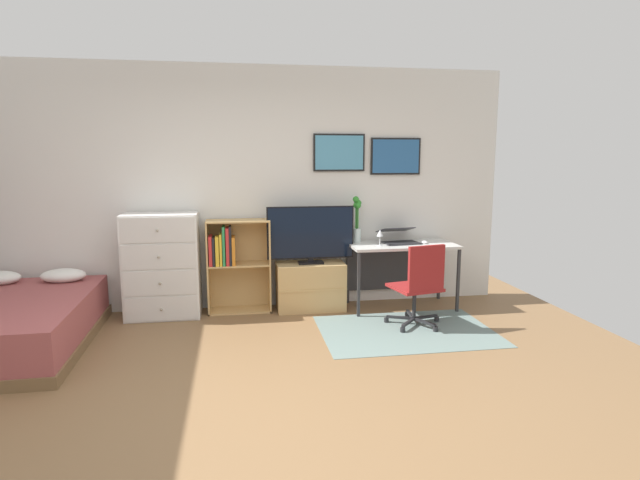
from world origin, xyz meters
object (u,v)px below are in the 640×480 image
(bed, at_px, (5,324))
(dresser, at_px, (162,266))
(tv_stand, at_px, (310,286))
(television, at_px, (311,235))
(desk, at_px, (400,254))
(bamboo_vase, at_px, (357,217))
(laptop, at_px, (399,237))
(bookshelf, at_px, (233,259))
(office_chair, at_px, (420,283))
(wine_glass, at_px, (380,234))
(computer_mouse, at_px, (425,242))

(bed, bearing_deg, dresser, 29.12)
(bed, bearing_deg, tv_stand, 13.57)
(tv_stand, height_order, television, television)
(desk, relative_size, bamboo_vase, 2.25)
(tv_stand, relative_size, desk, 0.64)
(dresser, height_order, tv_stand, dresser)
(dresser, height_order, laptop, dresser)
(television, distance_m, bamboo_vase, 0.58)
(dresser, bearing_deg, bed, -149.57)
(bookshelf, xyz_separation_m, desk, (1.89, -0.07, 0.01))
(laptop, bearing_deg, desk, -46.71)
(television, distance_m, office_chair, 1.32)
(television, relative_size, wine_glass, 5.37)
(laptop, relative_size, bamboo_vase, 0.89)
(bed, distance_m, bamboo_vase, 3.61)
(bookshelf, bearing_deg, television, -5.10)
(dresser, xyz_separation_m, bamboo_vase, (2.15, 0.09, 0.47))
(desk, distance_m, laptop, 0.20)
(bed, bearing_deg, television, 13.15)
(television, height_order, office_chair, television)
(computer_mouse, height_order, wine_glass, wine_glass)
(wine_glass, bearing_deg, dresser, 175.71)
(bookshelf, height_order, desk, bookshelf)
(bed, height_order, wine_glass, wine_glass)
(office_chair, bearing_deg, laptop, 75.38)
(bed, relative_size, computer_mouse, 18.85)
(bookshelf, height_order, computer_mouse, bookshelf)
(desk, bearing_deg, television, -179.88)
(bed, bearing_deg, desk, 9.46)
(computer_mouse, xyz_separation_m, wine_glass, (-0.54, -0.06, 0.12))
(tv_stand, distance_m, bamboo_vase, 0.94)
(bed, xyz_separation_m, wine_glass, (3.62, 0.57, 0.65))
(television, relative_size, bamboo_vase, 1.83)
(dresser, relative_size, wine_glass, 6.21)
(computer_mouse, bearing_deg, tv_stand, 174.07)
(tv_stand, relative_size, bamboo_vase, 1.43)
(television, bearing_deg, dresser, 179.74)
(bookshelf, height_order, office_chair, bookshelf)
(television, xyz_separation_m, desk, (1.03, 0.00, -0.25))
(computer_mouse, bearing_deg, desk, 155.64)
(dresser, relative_size, laptop, 2.37)
(bookshelf, height_order, wine_glass, bookshelf)
(bookshelf, height_order, tv_stand, bookshelf)
(office_chair, height_order, computer_mouse, office_chair)
(dresser, relative_size, computer_mouse, 10.76)
(dresser, bearing_deg, bamboo_vase, 2.47)
(dresser, height_order, television, television)
(tv_stand, bearing_deg, office_chair, -39.37)
(computer_mouse, relative_size, bamboo_vase, 0.20)
(bookshelf, bearing_deg, bamboo_vase, 0.97)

